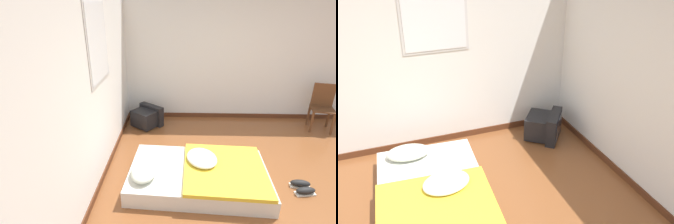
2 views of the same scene
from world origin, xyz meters
TOP-DOWN VIEW (x-y plane):
  - ground_plane at (0.00, 0.00)m, footprint 20.00×20.00m
  - wall_back at (0.01, 2.47)m, footprint 7.33×0.08m
  - wall_right at (2.49, 0.00)m, footprint 0.08×7.29m
  - mattress_bed at (0.18, 1.09)m, footprint 1.29×1.93m
  - crt_tv at (1.99, 2.00)m, footprint 0.67×0.68m
  - wooden_chair at (2.02, -1.43)m, footprint 0.50×0.50m
  - sneaker_pair at (0.06, -0.29)m, footprint 0.29×0.28m

SIDE VIEW (x-z plane):
  - ground_plane at x=0.00m, z-range 0.00..0.00m
  - sneaker_pair at x=0.06m, z-range 0.00..0.10m
  - mattress_bed at x=0.18m, z-range -0.04..0.33m
  - crt_tv at x=1.99m, z-range -0.01..0.39m
  - wooden_chair at x=2.02m, z-range 0.07..0.95m
  - wall_right at x=2.49m, z-range -0.01..2.59m
  - wall_back at x=0.01m, z-range -0.01..2.59m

